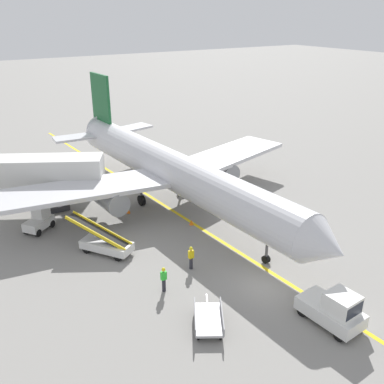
# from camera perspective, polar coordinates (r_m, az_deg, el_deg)

# --- Properties ---
(ground_plane) EXTENTS (300.00, 300.00, 0.00)m
(ground_plane) POSITION_cam_1_polar(r_m,az_deg,el_deg) (28.76, 9.81, -11.99)
(ground_plane) COLOR gray
(taxi_line_yellow) EXTENTS (5.70, 79.84, 0.01)m
(taxi_line_yellow) POSITION_cam_1_polar(r_m,az_deg,el_deg) (32.48, 5.24, -7.30)
(taxi_line_yellow) COLOR yellow
(taxi_line_yellow) RESTS_ON ground
(airliner) EXTENTS (28.55, 35.33, 10.10)m
(airliner) POSITION_cam_1_polar(r_m,az_deg,el_deg) (37.93, -2.89, 3.03)
(airliner) COLOR silver
(airliner) RESTS_ON ground
(jet_bridge) EXTENTS (12.49, 8.35, 4.85)m
(jet_bridge) POSITION_cam_1_polar(r_m,az_deg,el_deg) (39.63, -22.27, 2.37)
(jet_bridge) COLOR silver
(jet_bridge) RESTS_ON ground
(pushback_tug) EXTENTS (2.15, 3.73, 2.20)m
(pushback_tug) POSITION_cam_1_polar(r_m,az_deg,el_deg) (25.99, 18.20, -14.50)
(pushback_tug) COLOR silver
(pushback_tug) RESTS_ON ground
(baggage_tug_near_wing) EXTENTS (2.70, 2.48, 2.10)m
(baggage_tug_near_wing) POSITION_cam_1_polar(r_m,az_deg,el_deg) (36.49, -19.48, -3.41)
(baggage_tug_near_wing) COLOR silver
(baggage_tug_near_wing) RESTS_ON ground
(belt_loader_forward_hold) EXTENTS (3.86, 4.83, 2.59)m
(belt_loader_forward_hold) POSITION_cam_1_polar(r_m,az_deg,el_deg) (32.01, -11.40, -6.59)
(belt_loader_forward_hold) COLOR silver
(belt_loader_forward_hold) RESTS_ON ground
(baggage_cart_loaded) EXTENTS (2.78, 3.63, 0.94)m
(baggage_cart_loaded) POSITION_cam_1_polar(r_m,az_deg,el_deg) (24.99, 2.19, -16.40)
(baggage_cart_loaded) COLOR #A5A5A8
(baggage_cart_loaded) RESTS_ON ground
(baggage_cart_empty_trailing) EXTENTS (2.35, 3.82, 0.94)m
(baggage_cart_empty_trailing) POSITION_cam_1_polar(r_m,az_deg,el_deg) (35.64, 12.13, -4.01)
(baggage_cart_empty_trailing) COLOR #A5A5A8
(baggage_cart_empty_trailing) RESTS_ON ground
(ground_crew_marshaller) EXTENTS (0.36, 0.24, 1.70)m
(ground_crew_marshaller) POSITION_cam_1_polar(r_m,az_deg,el_deg) (29.46, -0.13, -8.58)
(ground_crew_marshaller) COLOR #26262D
(ground_crew_marshaller) RESTS_ON ground
(ground_crew_wing_walker) EXTENTS (0.36, 0.24, 1.70)m
(ground_crew_wing_walker) POSITION_cam_1_polar(r_m,az_deg,el_deg) (27.38, -3.75, -11.33)
(ground_crew_wing_walker) COLOR #26262D
(ground_crew_wing_walker) RESTS_ON ground
(safety_cone_nose_left) EXTENTS (0.36, 0.36, 0.44)m
(safety_cone_nose_left) POSITION_cam_1_polar(r_m,az_deg,el_deg) (35.50, -0.08, -4.01)
(safety_cone_nose_left) COLOR orange
(safety_cone_nose_left) RESTS_ON ground
(safety_cone_nose_right) EXTENTS (0.36, 0.36, 0.44)m
(safety_cone_nose_right) POSITION_cam_1_polar(r_m,az_deg,el_deg) (39.20, 5.79, -1.43)
(safety_cone_nose_right) COLOR orange
(safety_cone_nose_right) RESTS_ON ground
(safety_cone_wingtip_left) EXTENTS (0.36, 0.36, 0.44)m
(safety_cone_wingtip_left) POSITION_cam_1_polar(r_m,az_deg,el_deg) (37.90, -8.41, -2.45)
(safety_cone_wingtip_left) COLOR orange
(safety_cone_wingtip_left) RESTS_ON ground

